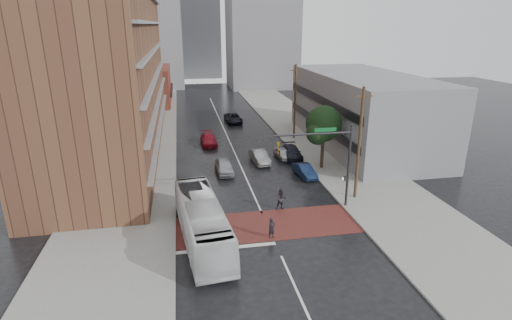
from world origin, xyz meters
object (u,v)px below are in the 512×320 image
pedestrian_b (281,199)px  car_travel_a (224,166)px  car_travel_b (260,157)px  car_parked_mid (292,152)px  transit_bus (202,221)px  suv_travel (233,118)px  pedestrian_a (272,228)px  car_parked_near (305,171)px  car_parked_far (283,154)px  car_travel_c (209,139)px

pedestrian_b → car_travel_a: pedestrian_b is taller
car_travel_b → car_parked_mid: bearing=8.5°
transit_bus → suv_travel: transit_bus is taller
pedestrian_a → car_parked_near: 13.01m
pedestrian_b → suv_travel: pedestrian_b is taller
transit_bus → car_travel_b: transit_bus is taller
car_travel_a → car_parked_far: bearing=24.2°
car_parked_far → suv_travel: bearing=94.4°
suv_travel → car_parked_near: (4.03, -24.97, -0.08)m
pedestrian_b → car_parked_far: pedestrian_b is taller
transit_bus → car_travel_a: size_ratio=2.60×
car_travel_c → suv_travel: suv_travel is taller
car_travel_c → car_parked_mid: 11.71m
car_travel_c → car_parked_near: bearing=-58.6°
car_travel_b → suv_travel: size_ratio=0.84×
transit_bus → car_parked_far: 19.89m
transit_bus → car_parked_mid: size_ratio=2.39×
pedestrian_a → pedestrian_b: (1.86, 4.50, 0.13)m
suv_travel → car_parked_mid: 19.47m
suv_travel → car_parked_far: (3.26, -18.97, -0.10)m
car_travel_c → suv_travel: size_ratio=0.93×
car_parked_near → car_parked_mid: 6.01m
transit_bus → pedestrian_b: (6.83, 4.00, -0.66)m
car_travel_c → transit_bus: bearing=-97.3°
transit_bus → pedestrian_b: transit_bus is taller
transit_bus → car_parked_far: transit_bus is taller
car_parked_mid → pedestrian_b: bearing=-105.3°
car_travel_b → car_parked_mid: car_travel_b is taller
pedestrian_a → car_travel_b: size_ratio=0.36×
transit_bus → pedestrian_b: 7.94m
car_travel_c → car_parked_far: 10.87m
car_travel_a → suv_travel: bearing=78.8°
suv_travel → pedestrian_a: bearing=-96.2°
suv_travel → car_parked_near: size_ratio=1.34×
pedestrian_b → suv_travel: bearing=84.9°
transit_bus → car_travel_a: 13.96m
car_travel_a → suv_travel: car_travel_a is taller
pedestrian_b → suv_travel: size_ratio=0.36×
pedestrian_a → car_travel_c: bearing=72.1°
pedestrian_b → suv_travel: (0.19, 31.97, -0.21)m
pedestrian_a → car_travel_a: bearing=73.6°
car_travel_b → suv_travel: (-0.33, 19.94, 0.00)m
car_parked_near → car_travel_b: bearing=119.0°
pedestrian_b → car_travel_a: size_ratio=0.42×
transit_bus → car_travel_a: (3.07, 13.59, -0.84)m
pedestrian_a → car_parked_far: (5.31, 17.50, -0.17)m
car_travel_a → car_parked_near: (7.97, -2.59, -0.12)m
pedestrian_a → car_parked_far: bearing=49.0°
suv_travel → car_parked_near: 25.30m
pedestrian_a → car_travel_a: (-1.90, 14.09, -0.05)m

